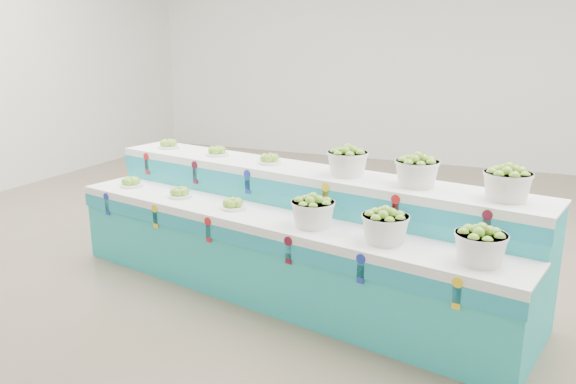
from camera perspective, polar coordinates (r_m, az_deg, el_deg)
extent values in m
plane|color=brown|center=(5.67, 2.35, -6.64)|extent=(10.00, 10.00, 0.00)
plane|color=silver|center=(10.11, 12.99, 14.14)|extent=(10.00, 0.00, 10.00)
cylinder|color=white|center=(5.70, -15.54, 1.02)|extent=(0.26, 0.26, 0.10)
cylinder|color=white|center=(5.21, -10.85, 0.01)|extent=(0.26, 0.26, 0.10)
cylinder|color=white|center=(4.79, -5.57, -1.13)|extent=(0.26, 0.26, 0.10)
cylinder|color=white|center=(5.97, -11.95, 4.81)|extent=(0.26, 0.26, 0.10)
cylinder|color=white|center=(5.50, -7.17, 4.16)|extent=(0.26, 0.26, 0.10)
cylinder|color=white|center=(5.10, -1.89, 3.42)|extent=(0.26, 0.26, 0.10)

